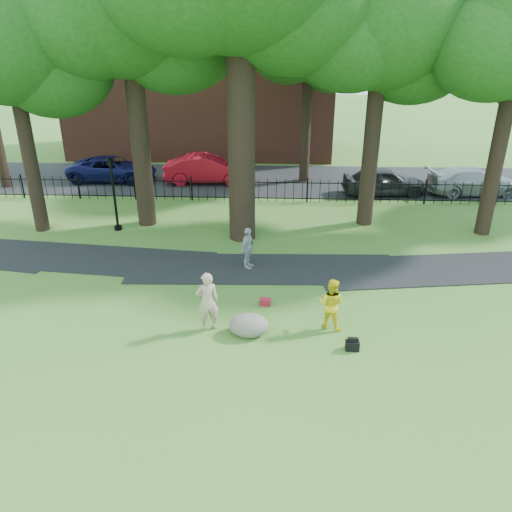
{
  "coord_description": "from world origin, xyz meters",
  "views": [
    {
      "loc": [
        1.52,
        -12.87,
        8.15
      ],
      "look_at": [
        0.82,
        2.0,
        1.4
      ],
      "focal_mm": 35.0,
      "sensor_mm": 36.0,
      "label": 1
    }
  ],
  "objects_px": {
    "boulder": "(249,324)",
    "lamppost": "(114,195)",
    "man": "(331,304)",
    "red_sedan": "(207,169)",
    "woman": "(207,301)"
  },
  "relations": [
    {
      "from": "man",
      "to": "red_sedan",
      "type": "distance_m",
      "value": 16.38
    },
    {
      "from": "woman",
      "to": "lamppost",
      "type": "relative_size",
      "value": 0.56
    },
    {
      "from": "man",
      "to": "lamppost",
      "type": "height_order",
      "value": "lamppost"
    },
    {
      "from": "boulder",
      "to": "lamppost",
      "type": "height_order",
      "value": "lamppost"
    },
    {
      "from": "red_sedan",
      "to": "boulder",
      "type": "bearing_deg",
      "value": -171.35
    },
    {
      "from": "man",
      "to": "red_sedan",
      "type": "xyz_separation_m",
      "value": [
        -5.76,
        15.33,
        0.01
      ]
    },
    {
      "from": "man",
      "to": "lamppost",
      "type": "relative_size",
      "value": 0.48
    },
    {
      "from": "lamppost",
      "to": "woman",
      "type": "bearing_deg",
      "value": -36.21
    },
    {
      "from": "lamppost",
      "to": "man",
      "type": "bearing_deg",
      "value": -20.33
    },
    {
      "from": "boulder",
      "to": "woman",
      "type": "bearing_deg",
      "value": 169.85
    },
    {
      "from": "man",
      "to": "lamppost",
      "type": "distance_m",
      "value": 11.64
    },
    {
      "from": "boulder",
      "to": "red_sedan",
      "type": "xyz_separation_m",
      "value": [
        -3.35,
        15.8,
        0.47
      ]
    },
    {
      "from": "boulder",
      "to": "red_sedan",
      "type": "distance_m",
      "value": 16.16
    },
    {
      "from": "lamppost",
      "to": "red_sedan",
      "type": "bearing_deg",
      "value": 89.55
    },
    {
      "from": "boulder",
      "to": "lamppost",
      "type": "xyz_separation_m",
      "value": [
        -6.34,
        8.1,
        1.29
      ]
    }
  ]
}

